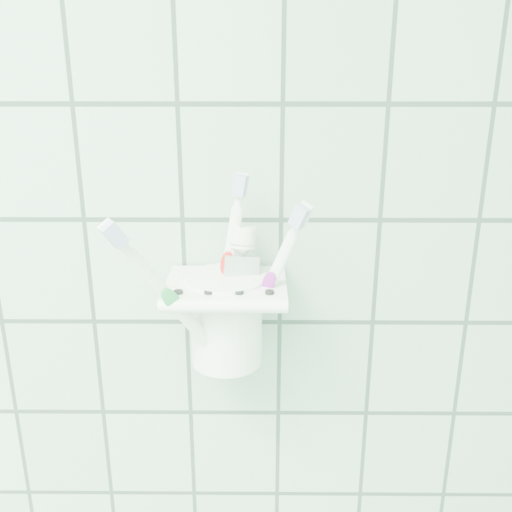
{
  "coord_description": "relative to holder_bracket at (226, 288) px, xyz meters",
  "views": [
    {
      "loc": [
        0.7,
        0.63,
        1.52
      ],
      "look_at": [
        0.69,
        1.1,
        1.36
      ],
      "focal_mm": 40.0,
      "sensor_mm": 36.0,
      "label": 1
    }
  ],
  "objects": [
    {
      "name": "toothbrush_blue",
      "position": [
        -0.01,
        0.02,
        0.02
      ],
      "size": [
        0.04,
        0.02,
        0.19
      ],
      "rotation": [
        -0.04,
        0.17,
        -0.29
      ],
      "color": "white",
      "rests_on": "cup"
    },
    {
      "name": "holder_bracket",
      "position": [
        0.0,
        0.0,
        0.0
      ],
      "size": [
        0.12,
        0.1,
        0.04
      ],
      "color": "white",
      "rests_on": "wall_back"
    },
    {
      "name": "cup",
      "position": [
        -0.0,
        0.0,
        -0.03
      ],
      "size": [
        0.08,
        0.08,
        0.09
      ],
      "color": "white",
      "rests_on": "holder_bracket"
    },
    {
      "name": "toothpaste_tube",
      "position": [
        0.01,
        -0.0,
        0.0
      ],
      "size": [
        0.04,
        0.04,
        0.14
      ],
      "rotation": [
        -0.14,
        0.1,
        0.17
      ],
      "color": "silver",
      "rests_on": "cup"
    },
    {
      "name": "toothbrush_pink",
      "position": [
        -0.0,
        -0.01,
        0.02
      ],
      "size": [
        0.09,
        0.07,
        0.18
      ],
      "rotation": [
        -0.0,
        -0.6,
        0.59
      ],
      "color": "white",
      "rests_on": "cup"
    },
    {
      "name": "toothbrush_orange",
      "position": [
        0.01,
        0.01,
        0.02
      ],
      "size": [
        0.07,
        0.06,
        0.18
      ],
      "rotation": [
        0.04,
        0.45,
        -0.61
      ],
      "color": "white",
      "rests_on": "cup"
    }
  ]
}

